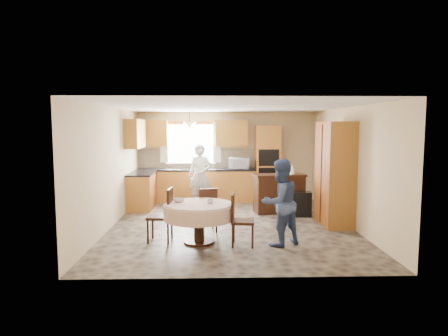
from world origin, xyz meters
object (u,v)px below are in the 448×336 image
cupboard (335,174)px  chair_left (164,212)px  sideboard (279,195)px  person_sink (200,176)px  chair_back (207,208)px  chair_right (239,217)px  oven_tower (267,164)px  person_dining (280,203)px  dining_table (199,212)px

cupboard → chair_left: (-3.48, -1.20, -0.55)m
sideboard → person_sink: 2.11m
chair_back → chair_right: size_ratio=0.97×
chair_left → cupboard: bearing=114.1°
chair_back → chair_left: bearing=27.0°
person_sink → sideboard: bearing=-12.6°
cupboard → chair_back: bearing=-168.1°
cupboard → chair_right: size_ratio=2.38×
oven_tower → sideboard: 1.62m
oven_tower → cupboard: 2.90m
sideboard → chair_left: (-2.50, -2.39, 0.10)m
oven_tower → chair_right: 4.33m
oven_tower → person_dining: oven_tower is taller
person_sink → chair_left: bearing=-91.7°
dining_table → chair_back: 0.74m
dining_table → person_dining: bearing=-7.2°
sideboard → chair_back: (-1.73, -1.77, 0.05)m
chair_left → chair_back: size_ratio=1.10×
chair_right → sideboard: bearing=-17.0°
sideboard → cupboard: (0.98, -1.20, 0.65)m
sideboard → person_dining: bearing=-108.5°
dining_table → chair_left: 0.64m
person_dining → person_sink: bearing=-96.4°
oven_tower → chair_back: oven_tower is taller
cupboard → person_sink: cupboard is taller
oven_tower → chair_right: oven_tower is taller
oven_tower → person_dining: bearing=-94.8°
chair_left → chair_back: chair_left is taller
cupboard → chair_right: cupboard is taller
sideboard → chair_back: bearing=-143.6°
dining_table → chair_left: bearing=171.0°
oven_tower → dining_table: 4.40m
chair_left → chair_right: bearing=83.8°
sideboard → chair_left: chair_left is taller
person_dining → cupboard: bearing=-164.0°
chair_right → chair_back: bearing=38.8°
oven_tower → dining_table: size_ratio=1.67×
chair_back → dining_table: bearing=67.1°
cupboard → chair_back: size_ratio=2.46×
chair_back → person_dining: 1.60m
dining_table → person_sink: size_ratio=0.78×
chair_left → chair_back: 1.00m
chair_right → person_dining: person_dining is taller
cupboard → dining_table: bearing=-155.5°
oven_tower → person_sink: 2.02m
sideboard → cupboard: 1.68m
sideboard → chair_right: bearing=-122.8°
sideboard → person_sink: (-1.94, 0.75, 0.38)m
oven_tower → person_dining: 4.20m
dining_table → chair_right: (0.71, -0.17, -0.05)m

